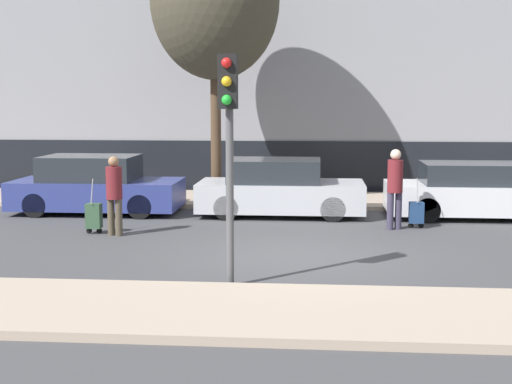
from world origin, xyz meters
TOP-DOWN VIEW (x-y plane):
  - ground_plane at (0.00, 0.00)m, footprint 80.00×80.00m
  - sidewalk_near at (0.00, -3.75)m, footprint 28.00×2.50m
  - sidewalk_far at (0.00, 7.00)m, footprint 28.00×3.00m
  - building_facade at (0.00, 10.81)m, footprint 28.00×3.27m
  - parked_car_0 at (-5.24, 4.65)m, footprint 4.23×1.89m
  - parked_car_1 at (-0.54, 4.63)m, footprint 4.11×1.87m
  - parked_car_2 at (4.36, 4.66)m, footprint 4.59×1.83m
  - pedestrian_left at (-3.89, 1.66)m, footprint 0.34×0.34m
  - trolley_left at (-4.40, 1.84)m, footprint 0.34×0.29m
  - pedestrian_right at (2.11, 2.89)m, footprint 0.34×0.34m
  - trolley_right at (2.62, 3.09)m, footprint 0.34×0.29m
  - traffic_light at (-0.95, -2.36)m, footprint 0.28×0.47m
  - bare_tree_near_crossing at (-2.34, 6.12)m, footprint 3.42×3.42m

SIDE VIEW (x-z plane):
  - ground_plane at x=0.00m, z-range 0.00..0.00m
  - sidewalk_near at x=0.00m, z-range 0.00..0.12m
  - sidewalk_far at x=0.00m, z-range 0.00..0.12m
  - trolley_right at x=2.62m, z-range -0.21..0.92m
  - trolley_left at x=-4.40m, z-range -0.21..0.98m
  - parked_car_2 at x=4.36m, z-range -0.04..1.31m
  - parked_car_1 at x=-0.54m, z-range -0.05..1.36m
  - parked_car_0 at x=-5.24m, z-range -0.05..1.41m
  - pedestrian_left at x=-3.89m, z-range 0.11..1.81m
  - pedestrian_right at x=2.11m, z-range 0.13..1.92m
  - traffic_light at x=-0.95m, z-range 0.76..4.30m
  - building_facade at x=0.00m, z-range -0.01..9.54m
  - bare_tree_near_crossing at x=-2.34m, z-range 1.74..9.19m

